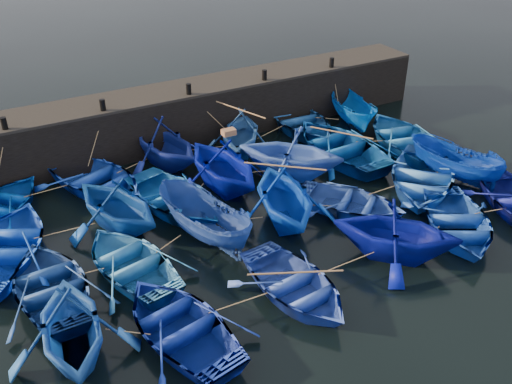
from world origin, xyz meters
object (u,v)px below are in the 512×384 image
boat_0 (0,205)px  boat_8 (175,198)px  boat_13 (51,285)px  boat_20 (70,326)px  wooden_crate (229,132)px

boat_0 → boat_8: size_ratio=0.87×
boat_0 → boat_13: boat_13 is taller
boat_13 → boat_20: bearing=88.9°
boat_0 → wooden_crate: 9.31m
boat_20 → wooden_crate: wooden_crate is taller
boat_8 → wooden_crate: (2.65, 0.49, 2.05)m
boat_13 → boat_20: 2.87m
boat_20 → boat_8: bearing=54.5°
boat_13 → boat_8: bearing=-153.0°
boat_0 → boat_13: (0.71, -5.88, 0.04)m
boat_0 → wooden_crate: wooden_crate is taller
boat_13 → boat_20: size_ratio=1.14×
boat_8 → boat_13: boat_8 is taller
boat_0 → boat_20: bearing=141.1°
boat_0 → boat_13: 5.92m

